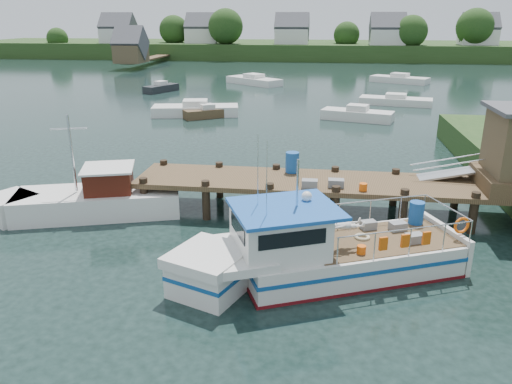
# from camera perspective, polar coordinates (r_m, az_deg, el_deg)

# --- Properties ---
(ground_plane) EXTENTS (160.00, 160.00, 0.00)m
(ground_plane) POSITION_cam_1_polar(r_m,az_deg,el_deg) (20.64, 3.32, -2.16)
(ground_plane) COLOR black
(far_shore) EXTENTS (140.00, 42.55, 9.22)m
(far_shore) POSITION_cam_1_polar(r_m,az_deg,el_deg) (101.68, 7.24, 16.13)
(far_shore) COLOR #29441B
(far_shore) RESTS_ON ground
(dock) EXTENTS (16.60, 3.00, 4.78)m
(dock) POSITION_cam_1_polar(r_m,az_deg,el_deg) (20.53, 21.90, 2.92)
(dock) COLOR brown
(dock) RESTS_ON ground
(lobster_boat) EXTENTS (9.04, 5.67, 4.52)m
(lobster_boat) POSITION_cam_1_polar(r_m,az_deg,el_deg) (15.30, 6.78, -6.93)
(lobster_boat) COLOR silver
(lobster_boat) RESTS_ON ground
(work_boat) EXTENTS (7.73, 4.21, 4.09)m
(work_boat) POSITION_cam_1_polar(r_m,az_deg,el_deg) (21.12, -18.57, -0.79)
(work_boat) COLOR silver
(work_boat) RESTS_ON ground
(moored_rowboat) EXTENTS (3.80, 3.12, 1.08)m
(moored_rowboat) POSITION_cam_1_polar(r_m,az_deg,el_deg) (40.19, -5.57, 9.01)
(moored_rowboat) COLOR brown
(moored_rowboat) RESTS_ON ground
(moored_far) EXTENTS (7.14, 5.19, 1.16)m
(moored_far) POSITION_cam_1_polar(r_m,az_deg,el_deg) (64.48, 16.08, 12.28)
(moored_far) COLOR silver
(moored_far) RESTS_ON ground
(moored_a) EXTENTS (7.18, 3.60, 1.26)m
(moored_a) POSITION_cam_1_polar(r_m,az_deg,el_deg) (41.25, -6.92, 9.32)
(moored_a) COLOR silver
(moored_a) RESTS_ON ground
(moored_b) EXTENTS (5.71, 3.27, 1.20)m
(moored_b) POSITION_cam_1_polar(r_m,az_deg,el_deg) (39.81, 11.50, 8.68)
(moored_b) COLOR silver
(moored_b) RESTS_ON ground
(moored_c) EXTENTS (6.69, 3.42, 1.01)m
(moored_c) POSITION_cam_1_polar(r_m,az_deg,el_deg) (47.92, 15.67, 10.03)
(moored_c) COLOR silver
(moored_c) RESTS_ON ground
(moored_d) EXTENTS (7.24, 6.43, 1.23)m
(moored_d) POSITION_cam_1_polar(r_m,az_deg,el_deg) (60.62, -0.24, 12.63)
(moored_d) COLOR silver
(moored_d) RESTS_ON ground
(moored_e) EXTENTS (3.07, 4.37, 1.15)m
(moored_e) POSITION_cam_1_polar(r_m,az_deg,el_deg) (55.28, -10.79, 11.61)
(moored_e) COLOR black
(moored_e) RESTS_ON ground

